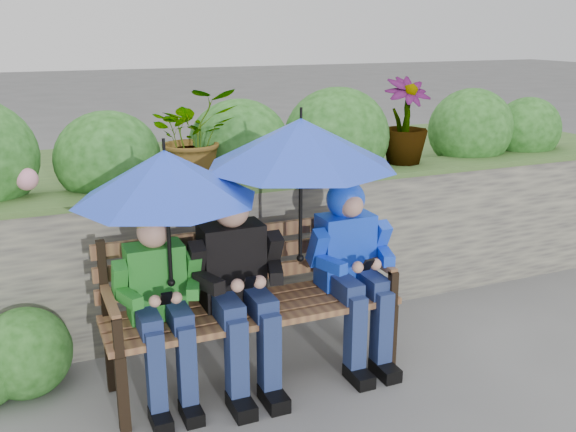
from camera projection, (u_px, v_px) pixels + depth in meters
name	position (u px, v px, depth m)	size (l,w,h in m)	color
ground	(294.00, 363.00, 4.08)	(60.00, 60.00, 0.00)	#565656
garden_backdrop	(202.00, 211.00, 5.30)	(8.00, 2.87, 1.73)	#4D4B47
park_bench	(249.00, 294.00, 3.82)	(1.74, 0.51, 0.92)	black
boy_left	(160.00, 299.00, 3.52)	(0.48, 0.55, 1.10)	#1E611E
boy_middle	(238.00, 281.00, 3.67)	(0.55, 0.63, 1.19)	black
boy_right	(352.00, 257.00, 3.96)	(0.51, 0.62, 1.16)	blue
umbrella_left	(165.00, 176.00, 3.33)	(0.99, 0.99, 0.82)	blue
umbrella_right	(301.00, 143.00, 3.62)	(1.11, 1.11, 0.91)	blue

